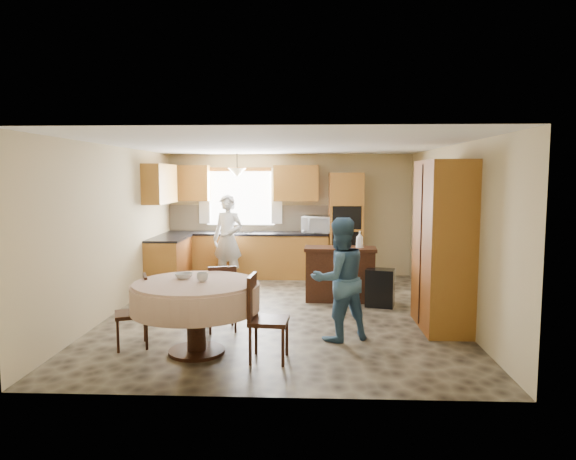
% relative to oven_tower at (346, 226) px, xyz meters
% --- Properties ---
extents(floor, '(5.00, 6.00, 0.01)m').
position_rel_oven_tower_xyz_m(floor, '(-1.15, -2.69, -1.06)').
color(floor, '#70644E').
rests_on(floor, ground).
extents(ceiling, '(5.00, 6.00, 0.01)m').
position_rel_oven_tower_xyz_m(ceiling, '(-1.15, -2.69, 1.44)').
color(ceiling, white).
rests_on(ceiling, wall_back).
extents(wall_back, '(5.00, 0.02, 2.50)m').
position_rel_oven_tower_xyz_m(wall_back, '(-1.15, 0.31, 0.19)').
color(wall_back, tan).
rests_on(wall_back, floor).
extents(wall_front, '(5.00, 0.02, 2.50)m').
position_rel_oven_tower_xyz_m(wall_front, '(-1.15, -5.69, 0.19)').
color(wall_front, tan).
rests_on(wall_front, floor).
extents(wall_left, '(0.02, 6.00, 2.50)m').
position_rel_oven_tower_xyz_m(wall_left, '(-3.65, -2.69, 0.19)').
color(wall_left, tan).
rests_on(wall_left, floor).
extents(wall_right, '(0.02, 6.00, 2.50)m').
position_rel_oven_tower_xyz_m(wall_right, '(1.35, -2.69, 0.19)').
color(wall_right, tan).
rests_on(wall_right, floor).
extents(window, '(1.40, 0.03, 1.10)m').
position_rel_oven_tower_xyz_m(window, '(-2.15, 0.29, 0.54)').
color(window, white).
rests_on(window, wall_back).
extents(curtain_left, '(0.22, 0.02, 1.15)m').
position_rel_oven_tower_xyz_m(curtain_left, '(-2.90, 0.24, 0.59)').
color(curtain_left, white).
rests_on(curtain_left, wall_back).
extents(curtain_right, '(0.22, 0.02, 1.15)m').
position_rel_oven_tower_xyz_m(curtain_right, '(-1.40, 0.24, 0.59)').
color(curtain_right, white).
rests_on(curtain_right, wall_back).
extents(base_cab_back, '(3.30, 0.60, 0.88)m').
position_rel_oven_tower_xyz_m(base_cab_back, '(-2.00, 0.01, -0.62)').
color(base_cab_back, '#C28933').
rests_on(base_cab_back, floor).
extents(counter_back, '(3.30, 0.64, 0.04)m').
position_rel_oven_tower_xyz_m(counter_back, '(-2.00, 0.01, -0.16)').
color(counter_back, black).
rests_on(counter_back, base_cab_back).
extents(base_cab_left, '(0.60, 1.20, 0.88)m').
position_rel_oven_tower_xyz_m(base_cab_left, '(-3.35, -0.89, -0.62)').
color(base_cab_left, '#C28933').
rests_on(base_cab_left, floor).
extents(counter_left, '(0.64, 1.20, 0.04)m').
position_rel_oven_tower_xyz_m(counter_left, '(-3.35, -0.89, -0.16)').
color(counter_left, black).
rests_on(counter_left, base_cab_left).
extents(backsplash, '(3.30, 0.02, 0.55)m').
position_rel_oven_tower_xyz_m(backsplash, '(-2.00, 0.30, 0.12)').
color(backsplash, '#C5AE8B').
rests_on(backsplash, wall_back).
extents(wall_cab_left, '(0.85, 0.33, 0.72)m').
position_rel_oven_tower_xyz_m(wall_cab_left, '(-3.20, 0.15, 0.85)').
color(wall_cab_left, gold).
rests_on(wall_cab_left, wall_back).
extents(wall_cab_right, '(0.90, 0.33, 0.72)m').
position_rel_oven_tower_xyz_m(wall_cab_right, '(-1.00, 0.15, 0.85)').
color(wall_cab_right, gold).
rests_on(wall_cab_right, wall_back).
extents(wall_cab_side, '(0.33, 1.20, 0.72)m').
position_rel_oven_tower_xyz_m(wall_cab_side, '(-3.48, -0.89, 0.85)').
color(wall_cab_side, gold).
rests_on(wall_cab_side, wall_left).
extents(oven_tower, '(0.66, 0.62, 2.12)m').
position_rel_oven_tower_xyz_m(oven_tower, '(0.00, 0.00, 0.00)').
color(oven_tower, '#C28933').
rests_on(oven_tower, floor).
extents(oven_upper, '(0.56, 0.01, 0.45)m').
position_rel_oven_tower_xyz_m(oven_upper, '(0.00, -0.31, 0.19)').
color(oven_upper, black).
rests_on(oven_upper, oven_tower).
extents(oven_lower, '(0.56, 0.01, 0.45)m').
position_rel_oven_tower_xyz_m(oven_lower, '(0.00, -0.31, -0.31)').
color(oven_lower, black).
rests_on(oven_lower, oven_tower).
extents(pendant, '(0.36, 0.36, 0.18)m').
position_rel_oven_tower_xyz_m(pendant, '(-2.15, -0.19, 1.06)').
color(pendant, beige).
rests_on(pendant, ceiling).
extents(sideboard, '(1.19, 0.54, 0.83)m').
position_rel_oven_tower_xyz_m(sideboard, '(-0.22, -1.91, -0.64)').
color(sideboard, '#3B1B10').
rests_on(sideboard, floor).
extents(space_heater, '(0.50, 0.41, 0.60)m').
position_rel_oven_tower_xyz_m(space_heater, '(0.39, -2.26, -0.76)').
color(space_heater, black).
rests_on(space_heater, floor).
extents(cupboard, '(0.59, 1.18, 2.26)m').
position_rel_oven_tower_xyz_m(cupboard, '(1.07, -3.38, 0.07)').
color(cupboard, '#C28933').
rests_on(cupboard, floor).
extents(dining_table, '(1.47, 1.47, 0.84)m').
position_rel_oven_tower_xyz_m(dining_table, '(-2.03, -4.51, -0.40)').
color(dining_table, '#3B1B10').
rests_on(dining_table, floor).
extents(chair_left, '(0.49, 0.49, 0.87)m').
position_rel_oven_tower_xyz_m(chair_left, '(-2.79, -4.31, -0.58)').
color(chair_left, '#3B1B10').
rests_on(chair_left, floor).
extents(chair_back, '(0.48, 0.48, 0.89)m').
position_rel_oven_tower_xyz_m(chair_back, '(-1.88, -3.68, -0.57)').
color(chair_back, '#3B1B10').
rests_on(chair_back, floor).
extents(chair_right, '(0.45, 0.45, 0.97)m').
position_rel_oven_tower_xyz_m(chair_right, '(-1.25, -4.71, -0.53)').
color(chair_right, '#3B1B10').
rests_on(chair_right, floor).
extents(framed_picture, '(0.06, 0.55, 0.45)m').
position_rel_oven_tower_xyz_m(framed_picture, '(1.32, -1.98, 0.71)').
color(framed_picture, gold).
rests_on(framed_picture, wall_right).
extents(microwave, '(0.66, 0.51, 0.33)m').
position_rel_oven_tower_xyz_m(microwave, '(-0.56, -0.04, 0.02)').
color(microwave, silver).
rests_on(microwave, counter_back).
extents(person_sink, '(0.73, 0.61, 1.70)m').
position_rel_oven_tower_xyz_m(person_sink, '(-2.28, -0.62, -0.21)').
color(person_sink, silver).
rests_on(person_sink, floor).
extents(person_dining, '(0.93, 0.85, 1.54)m').
position_rel_oven_tower_xyz_m(person_dining, '(-0.35, -3.94, -0.29)').
color(person_dining, '#3D6385').
rests_on(person_dining, floor).
extents(bowl_sideboard, '(0.25, 0.25, 0.05)m').
position_rel_oven_tower_xyz_m(bowl_sideboard, '(-0.57, -1.91, -0.20)').
color(bowl_sideboard, '#B2B2B2').
rests_on(bowl_sideboard, sideboard).
extents(bottle_sideboard, '(0.15, 0.15, 0.33)m').
position_rel_oven_tower_xyz_m(bottle_sideboard, '(0.10, -1.91, -0.06)').
color(bottle_sideboard, silver).
rests_on(bottle_sideboard, sideboard).
extents(cup_table, '(0.17, 0.17, 0.11)m').
position_rel_oven_tower_xyz_m(cup_table, '(-1.95, -4.50, -0.16)').
color(cup_table, '#B2B2B2').
rests_on(cup_table, dining_table).
extents(bowl_table, '(0.26, 0.26, 0.06)m').
position_rel_oven_tower_xyz_m(bowl_table, '(-2.21, -4.34, -0.19)').
color(bowl_table, '#B2B2B2').
rests_on(bowl_table, dining_table).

